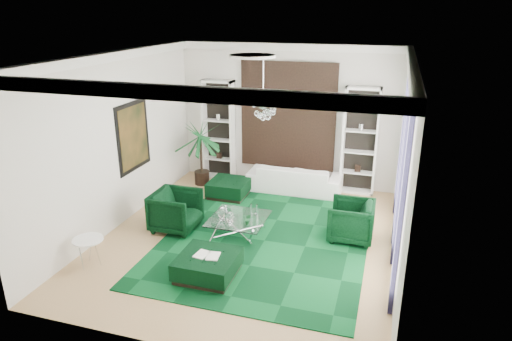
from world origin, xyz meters
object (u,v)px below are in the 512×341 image
(side_table, at_px, (90,252))
(sofa, at_px, (295,178))
(armchair_left, at_px, (176,211))
(armchair_right, at_px, (351,221))
(coffee_table, at_px, (238,226))
(ottoman_front, at_px, (208,266))
(palm, at_px, (201,145))
(ottoman_side, at_px, (229,188))

(side_table, bearing_deg, sofa, 58.96)
(sofa, bearing_deg, armchair_left, 55.77)
(armchair_right, xyz_separation_m, side_table, (-4.62, -2.52, -0.15))
(coffee_table, bearing_deg, sofa, 77.82)
(armchair_left, relative_size, ottoman_front, 0.94)
(coffee_table, bearing_deg, armchair_left, -174.95)
(armchair_right, xyz_separation_m, palm, (-4.29, 2.06, 0.70))
(ottoman_side, distance_m, palm, 1.50)
(coffee_table, height_order, ottoman_side, ottoman_side)
(armchair_right, relative_size, coffee_table, 0.79)
(coffee_table, relative_size, ottoman_front, 1.14)
(side_table, height_order, palm, palm)
(ottoman_side, relative_size, side_table, 1.71)
(sofa, xyz_separation_m, ottoman_front, (-0.62, -4.52, -0.15))
(ottoman_front, bearing_deg, side_table, -172.20)
(sofa, distance_m, armchair_left, 3.59)
(armchair_left, height_order, ottoman_side, armchair_left)
(side_table, distance_m, palm, 4.66)
(sofa, height_order, armchair_right, armchair_right)
(coffee_table, bearing_deg, ottoman_side, 115.43)
(ottoman_side, distance_m, ottoman_front, 3.77)
(sofa, relative_size, ottoman_side, 2.54)
(coffee_table, distance_m, ottoman_side, 2.19)
(armchair_left, xyz_separation_m, coffee_table, (1.41, 0.12, -0.24))
(sofa, height_order, armchair_left, armchair_left)
(coffee_table, relative_size, side_table, 2.08)
(armchair_right, bearing_deg, side_table, -61.41)
(armchair_left, relative_size, coffee_table, 0.82)
(sofa, distance_m, ottoman_front, 4.56)
(armchair_left, bearing_deg, palm, 11.68)
(armchair_left, bearing_deg, side_table, 154.50)
(armchair_left, xyz_separation_m, ottoman_front, (1.39, -1.55, -0.24))
(sofa, bearing_deg, armchair_right, 126.51)
(palm, bearing_deg, armchair_left, -78.32)
(armchair_left, height_order, palm, palm)
(armchair_left, xyz_separation_m, side_table, (-0.89, -1.86, -0.17))
(ottoman_front, bearing_deg, palm, 114.64)
(armchair_right, height_order, ottoman_side, armchair_right)
(armchair_right, xyz_separation_m, ottoman_front, (-2.34, -2.21, -0.21))
(armchair_left, bearing_deg, armchair_right, -80.04)
(armchair_left, bearing_deg, coffee_table, -84.95)
(ottoman_front, bearing_deg, armchair_left, 131.98)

